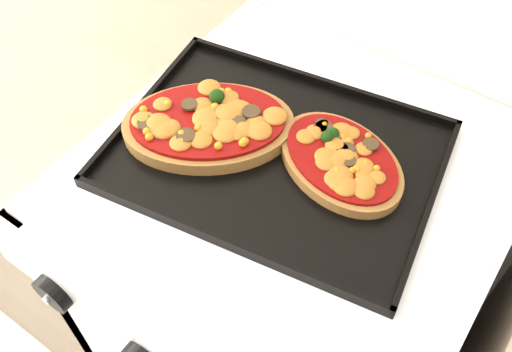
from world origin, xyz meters
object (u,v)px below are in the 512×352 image
Objects in this scene: pizza_left at (208,123)px; pizza_right at (341,160)px; stove at (285,305)px; baking_tray at (276,153)px.

pizza_right is (0.19, 0.05, -0.00)m from pizza_left.
stove is 0.47m from baking_tray.
pizza_left is at bearing -164.45° from pizza_right.
stove is 0.48m from pizza_right.
pizza_left is (-0.11, -0.02, 0.02)m from baking_tray.
pizza_right reaches higher than stove.
stove is at bearing -2.82° from baking_tray.
pizza_right reaches higher than baking_tray.
pizza_left is 0.20m from pizza_right.
stove is 4.49× the size of pizza_right.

